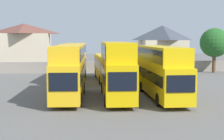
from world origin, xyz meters
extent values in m
plane|color=#605E5B|center=(0.00, 18.00, 0.00)|extent=(140.00, 140.00, 0.00)
cube|color=gray|center=(0.00, 23.17, 0.90)|extent=(56.00, 0.50, 1.80)
cube|color=yellow|center=(-4.21, 0.22, 1.91)|extent=(3.00, 10.61, 3.10)
cube|color=black|center=(-4.48, -5.04, 2.28)|extent=(2.17, 0.19, 1.40)
cube|color=black|center=(-4.21, 0.22, 2.28)|extent=(2.99, 9.77, 0.98)
cube|color=yellow|center=(-4.20, 0.48, 4.18)|extent=(2.92, 10.08, 1.45)
cube|color=black|center=(-4.20, 0.48, 4.18)|extent=(2.98, 9.56, 1.01)
cylinder|color=black|center=(-3.25, -3.09, 0.55)|extent=(0.36, 1.11, 1.10)
cylinder|color=black|center=(-5.51, -2.97, 0.55)|extent=(0.36, 1.11, 1.10)
cylinder|color=black|center=(-2.92, 3.41, 0.55)|extent=(0.36, 1.11, 1.10)
cylinder|color=black|center=(-5.18, 3.53, 0.55)|extent=(0.36, 1.11, 1.10)
cube|color=#E3B40A|center=(0.10, -0.09, 1.95)|extent=(2.82, 11.03, 3.18)
cube|color=black|center=(-0.09, -5.59, 2.33)|extent=(2.16, 0.15, 1.43)
cube|color=black|center=(0.10, -0.09, 2.33)|extent=(2.83, 10.16, 1.00)
cube|color=#E3B40A|center=(0.11, 0.18, 4.36)|extent=(2.75, 10.48, 1.65)
cube|color=black|center=(0.11, 0.18, 4.36)|extent=(2.82, 9.94, 1.16)
cylinder|color=black|center=(1.11, -3.52, 0.55)|extent=(0.34, 1.11, 1.10)
cylinder|color=black|center=(-1.14, -3.45, 0.55)|extent=(0.34, 1.11, 1.10)
cylinder|color=black|center=(1.34, 3.26, 0.55)|extent=(0.34, 1.11, 1.10)
cylinder|color=black|center=(-0.91, 3.34, 0.55)|extent=(0.34, 1.11, 1.10)
cube|color=yellow|center=(4.30, -0.12, 1.81)|extent=(2.60, 11.85, 2.90)
cube|color=black|center=(4.24, -6.05, 2.16)|extent=(2.18, 0.10, 1.31)
cube|color=black|center=(4.30, -0.12, 2.16)|extent=(2.63, 10.91, 0.91)
cube|color=yellow|center=(4.30, 0.18, 4.03)|extent=(2.54, 11.26, 1.53)
cube|color=black|center=(4.30, 0.18, 4.03)|extent=(2.63, 10.67, 1.07)
cylinder|color=black|center=(5.40, -3.80, 0.55)|extent=(0.31, 1.10, 1.10)
cylinder|color=black|center=(3.12, -3.77, 0.55)|extent=(0.31, 1.10, 1.10)
cylinder|color=black|center=(5.48, 3.54, 0.55)|extent=(0.31, 1.10, 1.10)
cylinder|color=black|center=(3.20, 3.56, 0.55)|extent=(0.31, 1.10, 1.10)
cube|color=yellow|center=(-4.02, 13.02, 1.87)|extent=(3.48, 11.78, 3.02)
cube|color=black|center=(-4.51, 7.21, 2.23)|extent=(2.20, 0.27, 1.36)
cube|color=black|center=(-4.02, 13.02, 2.23)|extent=(3.44, 10.86, 0.95)
cube|color=yellow|center=(-3.99, 13.31, 4.12)|extent=(3.38, 11.20, 1.49)
cube|color=black|center=(-3.99, 13.31, 4.12)|extent=(3.42, 10.63, 1.04)
cylinder|color=black|center=(-3.18, 9.33, 0.55)|extent=(0.39, 1.12, 1.10)
cylinder|color=black|center=(-5.47, 9.53, 0.55)|extent=(0.39, 1.12, 1.10)
cylinder|color=black|center=(-2.56, 16.51, 0.55)|extent=(0.39, 1.12, 1.10)
cylinder|color=black|center=(-4.86, 16.70, 0.55)|extent=(0.39, 1.12, 1.10)
cube|color=yellow|center=(0.36, 13.14, 1.86)|extent=(2.77, 11.70, 3.00)
cube|color=black|center=(0.47, 7.29, 2.22)|extent=(2.24, 0.12, 1.35)
cube|color=black|center=(0.36, 13.14, 2.22)|extent=(2.79, 10.77, 0.95)
cylinder|color=black|center=(1.60, 9.55, 0.55)|extent=(0.32, 1.11, 1.10)
cylinder|color=black|center=(-0.74, 9.51, 0.55)|extent=(0.32, 1.11, 1.10)
cylinder|color=black|center=(1.46, 16.78, 0.55)|extent=(0.32, 1.11, 1.10)
cylinder|color=black|center=(-0.88, 16.73, 0.55)|extent=(0.32, 1.11, 1.10)
cube|color=yellow|center=(3.66, 13.53, 1.88)|extent=(3.08, 10.77, 3.05)
cube|color=black|center=(3.38, 8.19, 2.25)|extent=(2.22, 0.20, 1.37)
cube|color=black|center=(3.66, 13.53, 2.25)|extent=(3.08, 9.92, 0.96)
cylinder|color=black|center=(4.65, 10.17, 0.55)|extent=(0.36, 1.11, 1.10)
cylinder|color=black|center=(2.33, 10.29, 0.55)|extent=(0.36, 1.11, 1.10)
cylinder|color=black|center=(5.00, 16.77, 0.55)|extent=(0.36, 1.11, 1.10)
cylinder|color=black|center=(2.68, 16.89, 0.55)|extent=(0.36, 1.11, 1.10)
cube|color=beige|center=(-13.33, 31.74, 3.22)|extent=(9.04, 7.94, 6.45)
pyramid|color=brown|center=(-13.33, 31.74, 7.38)|extent=(9.49, 8.33, 1.86)
cube|color=beige|center=(12.67, 31.60, 2.62)|extent=(8.16, 7.69, 5.24)
pyramid|color=#3D424C|center=(12.67, 31.60, 6.66)|extent=(8.57, 8.08, 2.83)
cylinder|color=brown|center=(18.58, 21.17, 1.62)|extent=(0.56, 0.56, 3.23)
sphere|color=#235B23|center=(18.58, 21.17, 4.88)|extent=(4.72, 4.72, 4.72)
camera|label=1|loc=(-3.28, -29.05, 5.50)|focal=51.48mm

